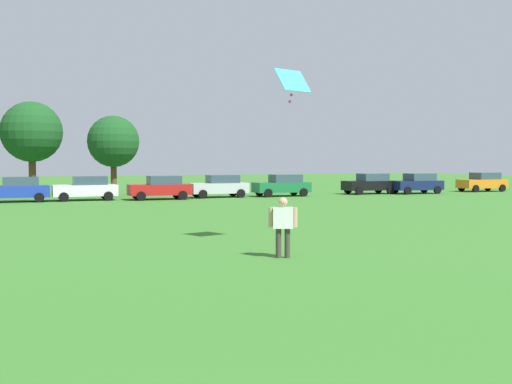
% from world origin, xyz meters
% --- Properties ---
extents(ground_plane, '(160.00, 160.00, 0.00)m').
position_xyz_m(ground_plane, '(0.00, 30.00, 0.00)').
color(ground_plane, '#387528').
extents(adult_bystander, '(0.78, 0.50, 1.74)m').
position_xyz_m(adult_bystander, '(5.51, 14.99, 1.03)').
color(adult_bystander, '#3F3833').
rests_on(adult_bystander, ground).
extents(kite, '(1.31, 0.92, 1.12)m').
position_xyz_m(kite, '(6.88, 17.37, 5.34)').
color(kite, '#3FBFE5').
extents(parked_car_blue_1, '(4.30, 2.02, 1.68)m').
position_xyz_m(parked_car_blue_1, '(-1.72, 42.72, 0.86)').
color(parked_car_blue_1, '#1E38AD').
rests_on(parked_car_blue_1, ground).
extents(parked_car_white_2, '(4.30, 2.02, 1.68)m').
position_xyz_m(parked_car_white_2, '(2.76, 42.73, 0.86)').
color(parked_car_white_2, white).
rests_on(parked_car_white_2, ground).
extents(parked_car_red_3, '(4.30, 2.02, 1.68)m').
position_xyz_m(parked_car_red_3, '(7.77, 41.85, 0.86)').
color(parked_car_red_3, red).
rests_on(parked_car_red_3, ground).
extents(parked_car_silver_4, '(4.30, 2.02, 1.68)m').
position_xyz_m(parked_car_silver_4, '(12.40, 42.68, 0.86)').
color(parked_car_silver_4, silver).
rests_on(parked_car_silver_4, ground).
extents(parked_car_green_5, '(4.30, 2.02, 1.68)m').
position_xyz_m(parked_car_green_5, '(17.36, 42.31, 0.86)').
color(parked_car_green_5, '#196B38').
rests_on(parked_car_green_5, ground).
extents(parked_car_black_6, '(4.30, 2.02, 1.68)m').
position_xyz_m(parked_car_black_6, '(25.41, 42.73, 0.86)').
color(parked_car_black_6, black).
rests_on(parked_car_black_6, ground).
extents(parked_car_navy_7, '(4.30, 2.02, 1.68)m').
position_xyz_m(parked_car_navy_7, '(29.29, 41.70, 0.86)').
color(parked_car_navy_7, '#141E4C').
rests_on(parked_car_navy_7, ground).
extents(parked_car_orange_8, '(4.30, 2.02, 1.68)m').
position_xyz_m(parked_car_orange_8, '(36.83, 42.52, 0.86)').
color(parked_car_orange_8, orange).
rests_on(parked_car_orange_8, ground).
extents(tree_right, '(4.72, 4.72, 7.35)m').
position_xyz_m(tree_right, '(-0.60, 50.02, 4.96)').
color(tree_right, brown).
rests_on(tree_right, ground).
extents(tree_far_right, '(4.01, 4.01, 6.25)m').
position_xyz_m(tree_far_right, '(5.34, 47.75, 4.22)').
color(tree_far_right, brown).
rests_on(tree_far_right, ground).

